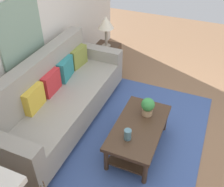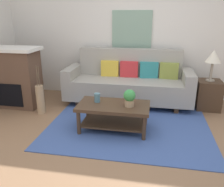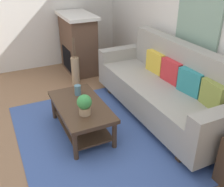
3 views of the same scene
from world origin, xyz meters
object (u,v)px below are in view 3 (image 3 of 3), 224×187
fireplace (78,43)px  potted_plant_tabletop (84,104)px  throw_pillow_mustard (156,62)px  throw_pillow_crimson (172,71)px  coffee_table (81,112)px  throw_pillow_olive (213,95)px  floor_vase (76,72)px  tabletop_vase (78,90)px  couch (163,89)px  framed_painting (199,16)px  throw_pillow_teal (191,82)px

fireplace → potted_plant_tabletop: bearing=-17.2°
throw_pillow_mustard → throw_pillow_crimson: bearing=0.0°
coffee_table → throw_pillow_olive: bearing=56.9°
throw_pillow_crimson → potted_plant_tabletop: (0.16, -1.39, -0.11)m
floor_vase → fireplace: bearing=155.7°
potted_plant_tabletop → coffee_table: bearing=173.0°
coffee_table → fireplace: 2.19m
coffee_table → tabletop_vase: tabletop_vase is taller
couch → potted_plant_tabletop: couch is taller
couch → floor_vase: (-1.51, -0.83, -0.16)m
throw_pillow_crimson → coffee_table: 1.41m
couch → framed_painting: size_ratio=3.05×
throw_pillow_teal → tabletop_vase: 1.51m
floor_vase → framed_painting: bearing=40.7°
throw_pillow_crimson → throw_pillow_olive: bearing=0.0°
throw_pillow_teal → tabletop_vase: size_ratio=2.54×
potted_plant_tabletop → fireplace: bearing=162.8°
fireplace → throw_pillow_teal: bearing=14.7°
throw_pillow_crimson → potted_plant_tabletop: bearing=-83.4°
potted_plant_tabletop → tabletop_vase: bearing=170.2°
throw_pillow_mustard → throw_pillow_crimson: (0.40, 0.00, 0.00)m
framed_painting → tabletop_vase: bearing=-102.3°
throw_pillow_teal → coffee_table: 1.48m
floor_vase → couch: bearing=28.9°
throw_pillow_crimson → throw_pillow_olive: size_ratio=1.00×
throw_pillow_teal → potted_plant_tabletop: size_ratio=1.37×
throw_pillow_crimson → tabletop_vase: size_ratio=2.54×
fireplace → floor_vase: bearing=-24.3°
potted_plant_tabletop → floor_vase: (-1.67, 0.43, -0.30)m
potted_plant_tabletop → framed_painting: bearing=95.3°
coffee_table → fireplace: bearing=161.6°
throw_pillow_teal → framed_painting: size_ratio=0.44×
throw_pillow_mustard → coffee_table: (0.31, -1.35, -0.37)m
throw_pillow_mustard → fireplace: 1.88m
coffee_table → fireplace: size_ratio=0.95×
couch → throw_pillow_olive: size_ratio=6.93×
throw_pillow_teal → fireplace: 2.64m
throw_pillow_teal → throw_pillow_olive: (0.40, 0.00, 0.00)m
fireplace → framed_painting: (2.15, 1.01, 0.83)m
potted_plant_tabletop → couch: bearing=97.2°
couch → throw_pillow_mustard: (-0.40, 0.12, 0.25)m
throw_pillow_mustard → coffee_table: throw_pillow_mustard is taller
couch → coffee_table: couch is taller
tabletop_vase → throw_pillow_olive: bearing=48.3°
couch → fireplace: bearing=-165.8°
throw_pillow_crimson → fireplace: (-2.15, -0.67, -0.09)m
potted_plant_tabletop → throw_pillow_crimson: bearing=96.6°
potted_plant_tabletop → floor_vase: 1.75m
throw_pillow_crimson → framed_painting: 0.81m
throw_pillow_mustard → throw_pillow_teal: size_ratio=1.00×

